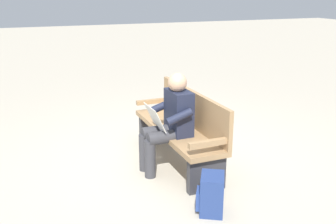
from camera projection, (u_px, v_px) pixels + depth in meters
ground_plane at (177, 162)px, 4.98m from camera, size 40.00×40.00×0.00m
bench_near at (182, 127)px, 4.87m from camera, size 1.81×0.50×0.90m
person_seated at (170, 120)px, 4.58m from camera, size 0.57×0.58×1.18m
backpack at (211, 194)px, 3.81m from camera, size 0.36×0.35×0.39m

